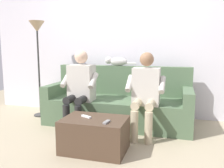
# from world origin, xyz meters

# --- Properties ---
(ground_plane) EXTENTS (8.00, 8.00, 0.00)m
(ground_plane) POSITION_xyz_m (0.00, 0.60, 0.00)
(ground_plane) COLOR tan
(back_wall) EXTENTS (5.30, 0.06, 2.75)m
(back_wall) POSITION_xyz_m (0.00, -0.69, 1.37)
(back_wall) COLOR silver
(back_wall) RESTS_ON ground
(couch) EXTENTS (2.25, 0.83, 0.90)m
(couch) POSITION_xyz_m (0.00, -0.12, 0.29)
(couch) COLOR #516B4C
(couch) RESTS_ON ground
(coffee_table) EXTENTS (0.73, 0.51, 0.39)m
(coffee_table) POSITION_xyz_m (0.00, 0.98, 0.19)
(coffee_table) COLOR #4C3828
(coffee_table) RESTS_ON ground
(person_left_seated) EXTENTS (0.52, 0.56, 1.14)m
(person_left_seated) POSITION_xyz_m (-0.49, 0.28, 0.63)
(person_left_seated) COLOR beige
(person_left_seated) RESTS_ON ground
(person_right_seated) EXTENTS (0.51, 0.54, 1.17)m
(person_right_seated) POSITION_xyz_m (0.49, 0.26, 0.65)
(person_right_seated) COLOR beige
(person_right_seated) RESTS_ON ground
(cat_on_backrest) EXTENTS (0.53, 0.14, 0.16)m
(cat_on_backrest) POSITION_xyz_m (0.12, -0.42, 0.98)
(cat_on_backrest) COLOR silver
(cat_on_backrest) RESTS_ON couch
(remote_gray) EXTENTS (0.06, 0.12, 0.02)m
(remote_gray) POSITION_xyz_m (-0.18, 1.09, 0.40)
(remote_gray) COLOR gray
(remote_gray) RESTS_ON coffee_table
(remote_white) EXTENTS (0.14, 0.09, 0.02)m
(remote_white) POSITION_xyz_m (0.11, 0.96, 0.40)
(remote_white) COLOR white
(remote_white) RESTS_ON coffee_table
(floor_lamp) EXTENTS (0.26, 0.26, 1.65)m
(floor_lamp) POSITION_xyz_m (1.44, -0.15, 1.37)
(floor_lamp) COLOR #2D2D2D
(floor_lamp) RESTS_ON ground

